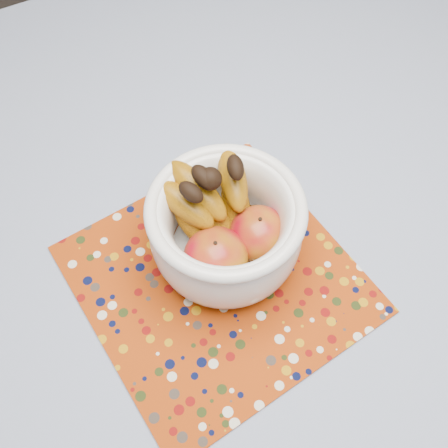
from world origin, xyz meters
name	(u,v)px	position (x,y,z in m)	size (l,w,h in m)	color
table	(240,246)	(0.00, 0.00, 0.67)	(1.20, 1.20, 0.75)	brown
tablecloth	(241,220)	(0.00, 0.00, 0.76)	(1.32, 1.32, 0.01)	slate
placemat	(217,279)	(-0.08, -0.07, 0.76)	(0.36, 0.36, 0.00)	#913007
fruit_bowl	(222,222)	(-0.05, -0.04, 0.84)	(0.21, 0.21, 0.17)	white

